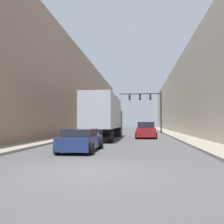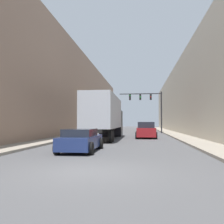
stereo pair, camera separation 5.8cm
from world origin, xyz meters
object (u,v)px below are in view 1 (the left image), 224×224
object	(u,v)px
semi_truck	(105,116)
sedan_car	(81,140)
traffic_signal_gantry	(149,103)
suv_car	(146,130)

from	to	relation	value
semi_truck	sedan_car	distance (m)	10.70
traffic_signal_gantry	suv_car	bearing A→B (deg)	-93.83
semi_truck	traffic_signal_gantry	size ratio (longest dim) A/B	1.85
suv_car	traffic_signal_gantry	world-z (taller)	traffic_signal_gantry
semi_truck	sedan_car	bearing A→B (deg)	-89.04
sedan_car	suv_car	distance (m)	12.97
sedan_car	traffic_signal_gantry	bearing A→B (deg)	79.49
suv_car	semi_truck	bearing A→B (deg)	-155.38
traffic_signal_gantry	semi_truck	bearing A→B (deg)	-108.33
suv_car	traffic_signal_gantry	xyz separation A→B (m)	(0.86, 12.83, 3.78)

